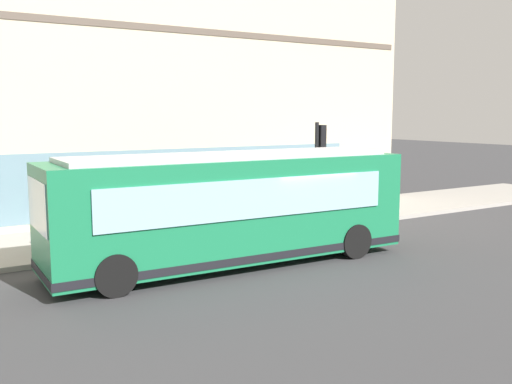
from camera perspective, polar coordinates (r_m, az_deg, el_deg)
ground at (r=16.93m, az=3.84°, el=-6.40°), size 120.00×120.00×0.00m
sidewalk_curb at (r=20.96m, az=-4.00°, el=-3.44°), size 4.54×40.00×0.15m
building_corner at (r=25.56m, az=-9.98°, el=13.15°), size 6.28×21.90×13.21m
city_bus_nearside at (r=15.74m, az=-2.49°, el=-1.69°), size 2.85×10.11×3.07m
traffic_light_near_corner at (r=20.89m, az=6.28°, el=3.82°), size 0.32×0.49×3.68m
fire_hydrant at (r=24.04m, az=8.69°, el=-1.01°), size 0.35×0.35×0.74m
pedestrian_near_hydrant at (r=23.65m, az=0.83°, el=0.33°), size 0.32×0.32×1.62m
pedestrian_walking_along_curb at (r=22.07m, az=-7.19°, el=-0.08°), size 0.32×0.32×1.73m
pedestrian_by_light_pole at (r=18.53m, az=-9.18°, el=-1.64°), size 0.32×0.32×1.72m
newspaper_vending_box at (r=18.21m, az=-19.42°, el=-3.88°), size 0.44×0.42×0.90m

